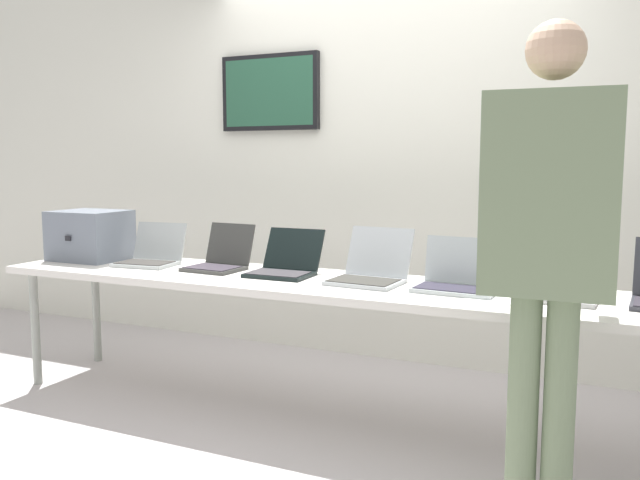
% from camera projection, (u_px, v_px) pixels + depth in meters
% --- Properties ---
extents(ground, '(8.00, 8.00, 0.04)m').
position_uv_depth(ground, '(319.00, 419.00, 3.44)').
color(ground, '#BBB4B5').
extents(back_wall, '(8.00, 0.11, 2.77)m').
position_uv_depth(back_wall, '(388.00, 151.00, 4.29)').
color(back_wall, silver).
rests_on(back_wall, ground).
extents(workbench, '(3.69, 0.70, 0.72)m').
position_uv_depth(workbench, '(319.00, 288.00, 3.35)').
color(workbench, silver).
rests_on(workbench, ground).
extents(equipment_box, '(0.42, 0.36, 0.30)m').
position_uv_depth(equipment_box, '(90.00, 235.00, 4.04)').
color(equipment_box, slate).
rests_on(equipment_box, workbench).
extents(laptop_station_0, '(0.36, 0.34, 0.24)m').
position_uv_depth(laptop_station_0, '(151.00, 255.00, 3.86)').
color(laptop_station_0, '#ABB2B3').
rests_on(laptop_station_0, workbench).
extents(laptop_station_1, '(0.32, 0.34, 0.25)m').
position_uv_depth(laptop_station_1, '(220.00, 259.00, 3.69)').
color(laptop_station_1, '#3A3B38').
rests_on(laptop_station_1, workbench).
extents(laptop_station_2, '(0.34, 0.36, 0.24)m').
position_uv_depth(laptop_station_2, '(285.00, 264.00, 3.51)').
color(laptop_station_2, black).
rests_on(laptop_station_2, workbench).
extents(laptop_station_3, '(0.37, 0.39, 0.26)m').
position_uv_depth(laptop_station_3, '(370.00, 270.00, 3.30)').
color(laptop_station_3, '#ACB2B8').
rests_on(laptop_station_3, workbench).
extents(laptop_station_4, '(0.39, 0.29, 0.24)m').
position_uv_depth(laptop_station_4, '(459.00, 278.00, 3.08)').
color(laptop_station_4, '#ACB5BA').
rests_on(laptop_station_4, workbench).
extents(laptop_station_5, '(0.36, 0.34, 0.23)m').
position_uv_depth(laptop_station_5, '(558.00, 286.00, 2.91)').
color(laptop_station_5, '#B0AFB5').
rests_on(laptop_station_5, workbench).
extents(person, '(0.45, 0.60, 1.80)m').
position_uv_depth(person, '(548.00, 229.00, 2.26)').
color(person, slate).
rests_on(person, ground).
extents(paper_sheet, '(0.23, 0.31, 0.00)m').
position_uv_depth(paper_sheet, '(486.00, 302.00, 2.83)').
color(paper_sheet, white).
rests_on(paper_sheet, workbench).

